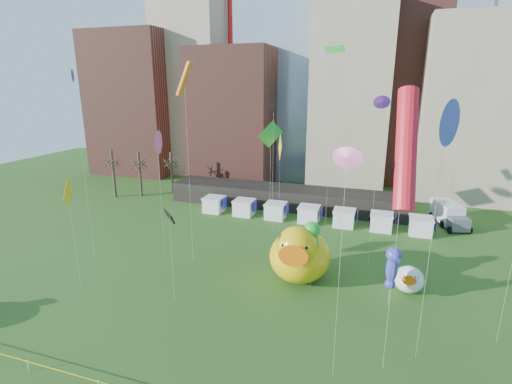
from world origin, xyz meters
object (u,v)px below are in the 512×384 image
(small_duck, at_px, (409,278))
(seahorse_purple, at_px, (392,265))
(big_duck, at_px, (299,254))
(seahorse_green, at_px, (312,241))
(box_truck, at_px, (449,214))

(small_duck, relative_size, seahorse_purple, 0.71)
(big_duck, bearing_deg, small_duck, 3.35)
(big_duck, distance_m, seahorse_green, 2.46)
(seahorse_purple, bearing_deg, seahorse_green, 153.48)
(small_duck, bearing_deg, big_duck, -169.55)
(seahorse_green, bearing_deg, seahorse_purple, 11.23)
(small_duck, xyz_separation_m, box_truck, (6.28, 21.52, 0.18))
(big_duck, distance_m, seahorse_purple, 9.01)
(small_duck, xyz_separation_m, seahorse_green, (-9.13, -2.04, 3.46))
(small_duck, height_order, seahorse_green, seahorse_green)
(seahorse_green, xyz_separation_m, seahorse_purple, (7.35, -1.11, -0.81))
(seahorse_purple, height_order, box_truck, seahorse_purple)
(small_duck, distance_m, box_truck, 22.41)
(small_duck, distance_m, seahorse_green, 9.98)
(big_duck, xyz_separation_m, small_duck, (10.50, 1.20, -1.60))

